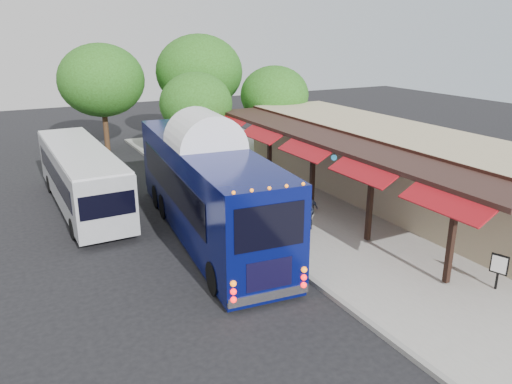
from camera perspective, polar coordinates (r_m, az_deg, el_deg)
ground at (r=18.58m, az=3.48°, el=-8.24°), size 90.00×90.00×0.00m
sidewalk at (r=24.21m, az=8.70°, el=-1.81°), size 10.00×40.00×0.15m
curb at (r=21.78m, az=-1.88°, el=-3.91°), size 0.20×40.00×0.16m
station_shelter at (r=25.78m, az=14.97°, el=3.14°), size 8.15×20.00×3.60m
coach_bus at (r=20.49m, az=-5.72°, el=0.94°), size 3.94×13.11×4.13m
city_bus at (r=25.16m, az=-19.36°, el=1.84°), size 2.57×11.00×2.95m
ped_a at (r=20.01m, az=5.64°, el=-2.90°), size 0.78×0.61×1.89m
ped_b at (r=21.10m, az=3.04°, el=-2.24°), size 0.87×0.76×1.52m
ped_c at (r=21.02m, az=6.06°, el=-2.14°), size 1.05×0.60×1.69m
ped_d at (r=30.44m, az=-3.53°, el=4.28°), size 1.14×0.76×1.65m
sign_board at (r=18.03m, az=26.02°, el=-7.61°), size 0.23×0.54×1.22m
tree_left at (r=31.56m, az=-6.87°, el=9.99°), size 4.51×4.51×5.78m
tree_mid at (r=37.14m, az=-6.49°, el=13.49°), size 6.22×6.22×7.96m
tree_right at (r=34.55m, az=2.12°, el=10.99°), size 4.64×4.64×5.94m
tree_far at (r=36.15m, az=-17.26°, el=12.09°), size 5.78×5.78×7.40m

